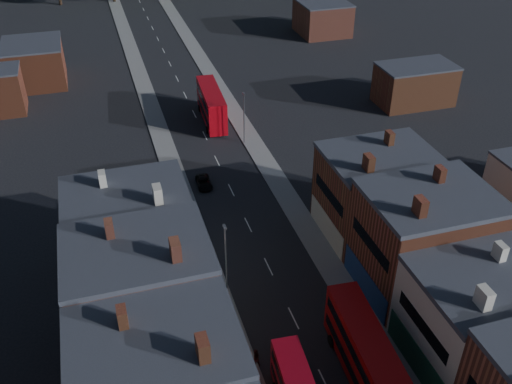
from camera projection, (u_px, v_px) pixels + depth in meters
pavement_west at (180, 190)px, 75.11m from camera, size 3.00×200.00×0.12m
pavement_east at (273, 175)px, 78.25m from camera, size 3.00×200.00×0.12m
lamp_post_2 at (226, 253)px, 56.88m from camera, size 0.25×0.70×8.12m
lamp_post_3 at (244, 115)px, 83.36m from camera, size 0.25×0.70×8.12m
bus_1 at (365, 354)px, 48.46m from camera, size 3.80×12.71×5.42m
bus_2 at (211, 104)px, 90.57m from camera, size 3.72×12.66×5.41m
car_2 at (204, 182)px, 75.71m from camera, size 1.96×4.02×1.10m
car_3 at (218, 126)px, 89.61m from camera, size 1.59×3.82×1.10m
ped_1 at (255, 358)px, 50.43m from camera, size 0.98×0.58×1.97m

